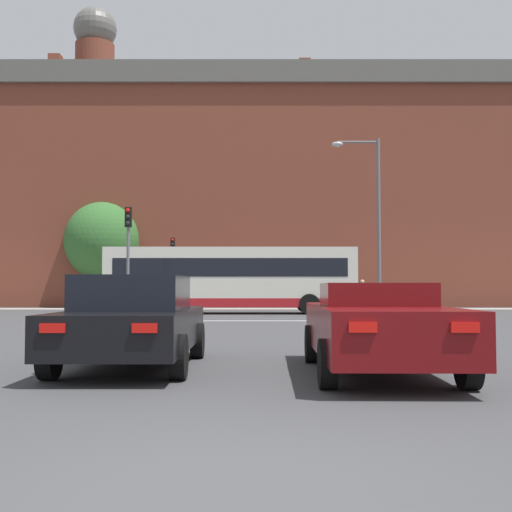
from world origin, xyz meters
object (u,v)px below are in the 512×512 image
Objects in this scene: traffic_light_far_right at (332,267)px; street_lamp_junction at (371,209)px; pedestrian_waiting at (110,292)px; car_saloon_left at (133,321)px; pedestrian_walking_east at (362,291)px; traffic_light_near_left at (128,245)px; car_roadster_right at (377,326)px; traffic_light_far_left at (172,261)px; pedestrian_walking_west at (129,293)px; bus_crossing_lead at (231,278)px.

traffic_light_far_right is 11.38m from street_lamp_junction.
car_saloon_left is at bearing -54.49° from pedestrian_waiting.
pedestrian_waiting is 0.95× the size of pedestrian_walking_east.
traffic_light_near_left is 18.54m from pedestrian_walking_east.
traffic_light_near_left is 15.32m from pedestrian_waiting.
pedestrian_walking_east is (4.80, 30.22, 0.37)m from car_roadster_right.
traffic_light_far_left is at bearing 132.63° from street_lamp_junction.
pedestrian_waiting reaches higher than car_roadster_right.
pedestrian_walking_west is (-5.74, 28.75, 0.24)m from car_saloon_left.
car_roadster_right is 2.85× the size of pedestrian_walking_west.
bus_crossing_lead is at bearing 98.85° from car_roadster_right.
pedestrian_waiting is at bearing 103.60° from car_saloon_left.
pedestrian_walking_east is (7.87, 7.61, -0.70)m from bus_crossing_lead.
bus_crossing_lead is 6.86× the size of pedestrian_walking_east.
traffic_light_far_right is at bearing 77.21° from car_saloon_left.
bus_crossing_lead is 8.16m from street_lamp_junction.
pedestrian_waiting is (-10.95, 30.67, 0.30)m from car_roadster_right.
car_roadster_right is 30.32m from traffic_light_far_left.
traffic_light_near_left is at bearing 161.32° from pedestrian_walking_west.
car_saloon_left is 30.78m from pedestrian_waiting.
pedestrian_waiting is at bearing 20.69° from pedestrian_walking_west.
car_saloon_left is 0.95× the size of car_roadster_right.
street_lamp_junction is at bearing 13.22° from traffic_light_near_left.
car_saloon_left is 2.67× the size of pedestrian_waiting.
traffic_light_far_right is 2.18× the size of pedestrian_waiting.
pedestrian_waiting is (-13.78, 1.10, -1.54)m from traffic_light_far_right.
pedestrian_walking_east is (8.59, 29.49, 0.32)m from car_saloon_left.
bus_crossing_lead reaches higher than pedestrian_waiting.
pedestrian_walking_east is (1.55, 11.81, -3.69)m from street_lamp_junction.
street_lamp_junction is at bearing 81.11° from car_roadster_right.
car_saloon_left is 28.96m from traffic_light_far_left.
pedestrian_walking_west is (-2.58, 13.47, -2.03)m from traffic_light_near_left.
traffic_light_far_right is (2.83, 29.56, 1.84)m from car_roadster_right.
pedestrian_walking_west is at bearing -59.43° from pedestrian_walking_east.
street_lamp_junction is (0.41, -11.15, 2.22)m from traffic_light_far_right.
traffic_light_far_right is 16.72m from traffic_light_near_left.
pedestrian_waiting is (-4.04, 1.22, -1.91)m from traffic_light_far_left.
car_saloon_left is at bearing -111.71° from street_lamp_junction.
bus_crossing_lead is at bearing -130.33° from traffic_light_far_right.
pedestrian_waiting is at bearing 105.26° from traffic_light_near_left.
traffic_light_far_left is at bearing -58.56° from pedestrian_walking_east.
pedestrian_waiting is (-14.20, 12.26, -3.76)m from street_lamp_junction.
traffic_light_far_right is at bearing 17.48° from pedestrian_waiting.
car_roadster_right is 0.39× the size of bus_crossing_lead.
pedestrian_waiting is at bearing 110.76° from car_roadster_right.
car_saloon_left is 1.22× the size of traffic_light_far_right.
traffic_light_far_right is at bearing 92.13° from street_lamp_junction.
car_roadster_right is 30.60m from pedestrian_walking_east.
pedestrian_waiting is 1.84m from pedestrian_walking_west.
pedestrian_waiting is (-7.16, 29.93, 0.26)m from car_saloon_left.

